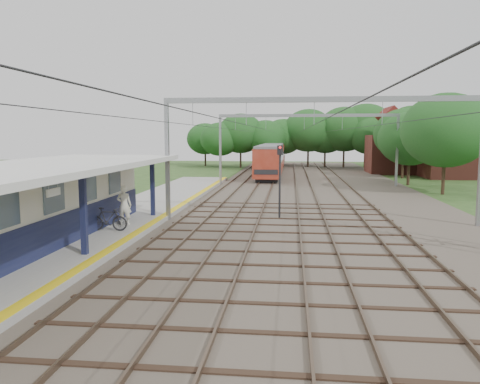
{
  "coord_description": "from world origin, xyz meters",
  "views": [
    {
      "loc": [
        2.0,
        -10.92,
        4.9
      ],
      "look_at": [
        -0.99,
        16.33,
        1.6
      ],
      "focal_mm": 35.0,
      "sensor_mm": 36.0,
      "label": 1
    }
  ],
  "objects_px": {
    "signal_post": "(280,173)",
    "bicycle": "(108,219)",
    "person": "(124,205)",
    "train": "(273,156)"
  },
  "relations": [
    {
      "from": "bicycle",
      "to": "signal_post",
      "type": "relative_size",
      "value": 0.44
    },
    {
      "from": "bicycle",
      "to": "person",
      "type": "bearing_deg",
      "value": -11.41
    },
    {
      "from": "train",
      "to": "signal_post",
      "type": "bearing_deg",
      "value": -87.16
    },
    {
      "from": "train",
      "to": "bicycle",
      "type": "bearing_deg",
      "value": -98.25
    },
    {
      "from": "person",
      "to": "train",
      "type": "height_order",
      "value": "train"
    },
    {
      "from": "bicycle",
      "to": "signal_post",
      "type": "height_order",
      "value": "signal_post"
    },
    {
      "from": "person",
      "to": "signal_post",
      "type": "xyz_separation_m",
      "value": [
        7.85,
        4.17,
        1.38
      ]
    },
    {
      "from": "train",
      "to": "signal_post",
      "type": "height_order",
      "value": "signal_post"
    },
    {
      "from": "signal_post",
      "to": "bicycle",
      "type": "bearing_deg",
      "value": -124.01
    },
    {
      "from": "person",
      "to": "bicycle",
      "type": "relative_size",
      "value": 1.07
    }
  ]
}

